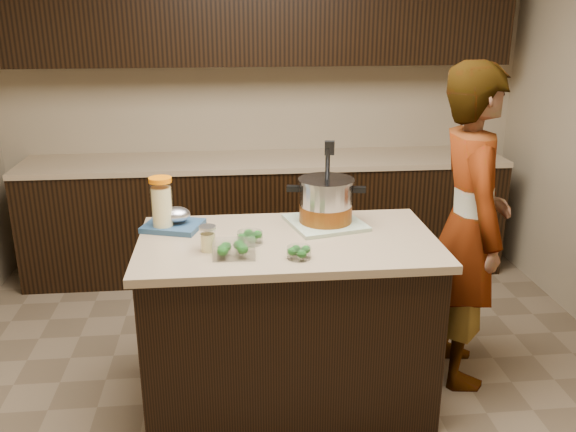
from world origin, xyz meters
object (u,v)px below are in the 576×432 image
(person, at_px, (469,228))
(stock_pot, at_px, (326,203))
(island, at_px, (288,321))
(lemonade_pitcher, at_px, (162,207))

(person, bearing_deg, stock_pot, 92.56)
(person, bearing_deg, island, 104.33)
(island, xyz_separation_m, lemonade_pitcher, (-0.62, 0.18, 0.58))
(stock_pot, distance_m, lemonade_pitcher, 0.83)
(stock_pot, distance_m, person, 0.78)
(lemonade_pitcher, relative_size, person, 0.16)
(island, distance_m, stock_pot, 0.63)
(island, bearing_deg, lemonade_pitcher, 163.52)
(stock_pot, xyz_separation_m, lemonade_pitcher, (-0.83, -0.01, 0.01))
(island, relative_size, person, 0.84)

